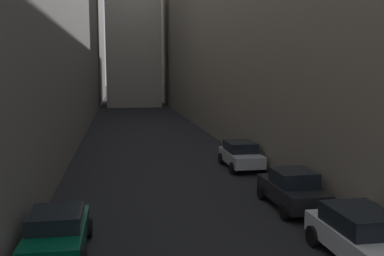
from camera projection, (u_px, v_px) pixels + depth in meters
The scene contains 7 objects.
ground_plane at pixel (142, 122), 48.19m from camera, with size 264.00×264.00×0.00m, color black.
building_block_left at pixel (15, 18), 46.47m from camera, with size 15.70×108.00×22.59m, color slate.
building_block_right at pixel (253, 35), 51.13m from camera, with size 15.91×108.00×19.75m, color #756B5B.
parked_car_left_second at pixel (57, 232), 12.96m from camera, with size 1.88×3.92×1.41m.
parked_car_right_second at pixel (362, 236), 12.47m from camera, with size 1.96×4.13×1.55m.
parked_car_right_third at pixel (292, 189), 17.48m from camera, with size 1.88×3.97×1.60m.
parked_car_right_far at pixel (241, 154), 24.84m from camera, with size 1.93×3.92×1.53m.
Camera 1 is at (-2.48, -0.15, 5.50)m, focal length 40.31 mm.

